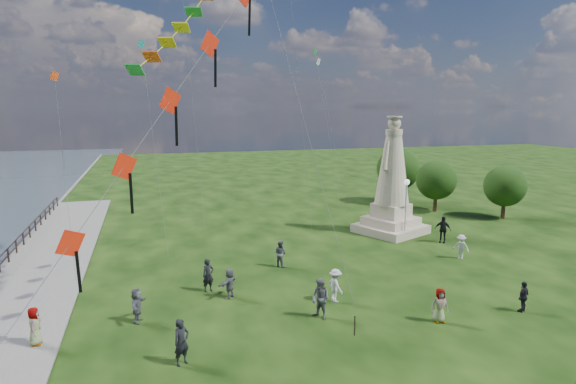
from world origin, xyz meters
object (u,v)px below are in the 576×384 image
object	(u,v)px
lamppost	(406,196)
person_0	(182,342)
person_7	(280,253)
statue	(392,190)
person_6	(208,275)
person_11	(229,283)
person_9	(443,229)
person_8	(461,247)
person_2	(335,285)
person_10	(35,328)
person_3	(523,297)
person_1	(320,299)
person_4	(440,305)
person_5	(137,305)

from	to	relation	value
lamppost	person_0	xyz separation A→B (m)	(-17.19, -13.31, -2.33)
person_0	person_7	size ratio (longest dim) A/B	1.10
statue	person_0	size ratio (longest dim) A/B	4.95
statue	person_6	xyz separation A→B (m)	(-15.21, -8.21, -2.51)
lamppost	person_11	bearing A→B (deg)	-152.77
person_9	person_8	bearing A→B (deg)	-62.90
person_2	person_6	distance (m)	6.76
person_11	person_10	bearing A→B (deg)	-27.33
person_6	person_10	world-z (taller)	person_6
statue	person_3	distance (m)	15.35
statue	person_1	size ratio (longest dim) A/B	4.70
person_6	person_8	world-z (taller)	person_6
lamppost	person_9	world-z (taller)	lamppost
statue	person_9	size ratio (longest dim) A/B	4.67
person_4	lamppost	bearing A→B (deg)	76.57
statue	person_8	size ratio (longest dim) A/B	5.66
person_3	statue	bearing A→B (deg)	-117.46
person_2	person_3	distance (m)	8.96
statue	person_11	bearing A→B (deg)	-170.80
person_4	person_3	bearing A→B (deg)	8.23
person_2	person_7	size ratio (longest dim) A/B	1.03
lamppost	person_3	distance (m)	13.34
person_1	person_3	size ratio (longest dim) A/B	1.27
statue	person_6	distance (m)	17.46
person_6	statue	bearing A→B (deg)	7.73
person_1	person_7	world-z (taller)	person_1
person_2	person_3	world-z (taller)	person_2
person_9	person_10	size ratio (longest dim) A/B	1.21
person_4	person_5	distance (m)	13.77
person_7	person_11	world-z (taller)	person_7
person_1	person_8	world-z (taller)	person_1
person_9	lamppost	bearing A→B (deg)	-170.80
person_2	statue	bearing A→B (deg)	-50.81
statue	person_7	xyz separation A→B (m)	(-10.44, -5.36, -2.58)
person_0	person_3	world-z (taller)	person_0
person_4	person_7	size ratio (longest dim) A/B	0.97
person_9	person_10	bearing A→B (deg)	-116.95
person_2	person_11	world-z (taller)	person_2
lamppost	person_1	distance (m)	15.56
person_10	person_11	size ratio (longest dim) A/B	1.02
person_1	person_11	distance (m)	5.13
person_5	person_7	bearing A→B (deg)	-38.52
lamppost	person_4	size ratio (longest dim) A/B	2.80
person_0	person_6	bearing A→B (deg)	43.78
lamppost	person_7	distance (m)	11.30
person_2	person_10	xyz separation A→B (m)	(-13.51, -0.85, -0.05)
statue	person_1	xyz separation A→B (m)	(-10.66, -13.04, -2.45)
person_2	person_9	size ratio (longest dim) A/B	0.89
person_5	person_6	world-z (taller)	person_6
person_0	person_7	world-z (taller)	person_0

